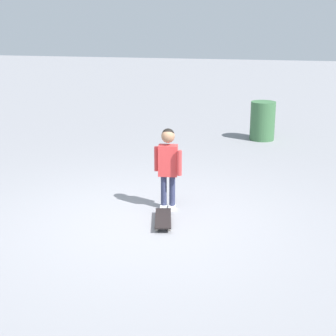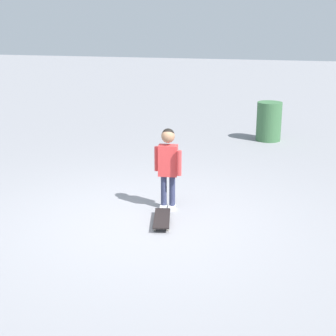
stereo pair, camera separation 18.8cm
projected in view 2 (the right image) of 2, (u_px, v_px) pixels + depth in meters
ground_plane at (143, 223)px, 6.18m from camera, size 50.00×50.00×0.00m
child_person at (168, 160)px, 6.46m from camera, size 0.38×0.21×1.06m
skateboard at (162, 219)px, 6.16m from camera, size 0.33×0.66×0.07m
trash_bin at (269, 121)px, 10.21m from camera, size 0.49×0.49×0.77m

